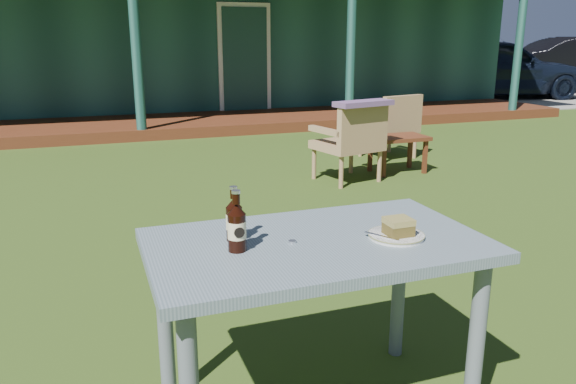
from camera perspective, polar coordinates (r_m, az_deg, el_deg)
name	(u,v)px	position (r m, az deg, el deg)	size (l,w,h in m)	color
ground	(220,263)	(3.70, -6.91, -7.21)	(80.00, 80.00, 0.00)	#334916
pavilion	(114,28)	(12.75, -17.23, 15.62)	(15.80, 8.30, 3.45)	#1B4840
gravel_strip	(535,93)	(16.39, 23.84, 9.21)	(9.00, 6.00, 0.02)	gray
car_near	(493,68)	(14.55, 20.14, 11.76)	(1.70, 4.23, 1.44)	black
cafe_table	(316,266)	(2.05, 2.87, -7.53)	(1.20, 0.70, 0.72)	slate
plate	(396,235)	(2.07, 10.94, -4.35)	(0.20, 0.20, 0.01)	silver
cake_slice	(398,226)	(2.05, 11.15, -3.44)	(0.09, 0.09, 0.06)	#4E4019
fork	(382,236)	(2.03, 9.51, -4.46)	(0.01, 0.14, 0.00)	silver
cola_bottle_near	(234,219)	(2.00, -5.48, -2.74)	(0.06, 0.06, 0.20)	black
cola_bottle_far	(237,227)	(1.89, -5.22, -3.56)	(0.06, 0.07, 0.21)	black
bottle_cap	(292,242)	(1.99, 0.45, -5.06)	(0.03, 0.03, 0.01)	silver
armchair_left	(352,139)	(5.66, 6.53, 5.38)	(0.69, 0.66, 0.79)	#9C774E
armchair_right	(393,123)	(6.87, 10.60, 6.92)	(0.67, 0.65, 0.77)	#9C774E
floral_throw	(364,103)	(5.49, 7.70, 8.92)	(0.61, 0.21, 0.05)	#674771
side_table	(398,141)	(6.17, 11.12, 5.08)	(0.60, 0.40, 0.40)	#512513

